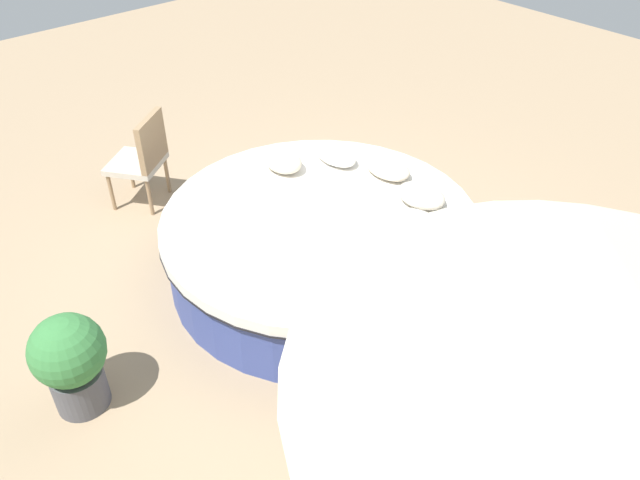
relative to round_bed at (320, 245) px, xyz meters
The scene contains 10 objects.
ground_plane 0.33m from the round_bed, ahead, with size 16.00×16.00×0.00m, color #9E8466.
round_bed is the anchor object (origin of this frame).
throw_pillow_0 0.97m from the round_bed, 151.96° to the right, with size 0.54×0.31×0.21m, color silver.
throw_pillow_1 0.99m from the round_bed, 118.17° to the right, with size 0.45×0.35×0.15m, color beige.
throw_pillow_2 1.00m from the round_bed, 84.37° to the right, with size 0.48×0.32×0.15m, color beige.
throw_pillow_3 1.00m from the round_bed, 50.58° to the right, with size 0.48×0.29×0.16m, color white.
throw_pillow_4 0.94m from the round_bed, 16.78° to the right, with size 0.43×0.31×0.20m, color beige.
patio_chair 2.15m from the round_bed, 14.98° to the left, with size 0.71×0.72×0.98m.
patio_umbrella 3.65m from the round_bed, 157.40° to the left, with size 2.32×2.32×2.41m.
planter 2.25m from the round_bed, 88.91° to the left, with size 0.52×0.52×0.80m.
Camera 1 is at (-3.34, 2.94, 3.75)m, focal length 35.91 mm.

